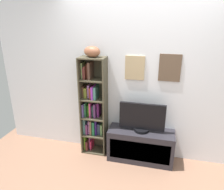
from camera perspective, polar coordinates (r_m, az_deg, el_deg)
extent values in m
cube|color=silver|center=(3.27, 8.25, 3.60)|extent=(4.80, 0.06, 2.50)
cube|color=tan|center=(3.19, 6.13, 7.27)|extent=(0.29, 0.02, 0.36)
cube|color=#BBB398|center=(3.18, 6.12, 7.25)|extent=(0.24, 0.01, 0.31)
cube|color=brown|center=(3.16, 15.26, 7.04)|extent=(0.31, 0.02, 0.39)
cube|color=slate|center=(3.15, 15.26, 7.02)|extent=(0.26, 0.01, 0.34)
cube|color=#45402F|center=(3.48, -7.91, -3.04)|extent=(0.02, 0.27, 1.62)
cube|color=#45402F|center=(3.36, -1.78, -3.69)|extent=(0.02, 0.27, 1.62)
cube|color=#45402F|center=(3.53, -4.24, -2.57)|extent=(0.41, 0.01, 1.62)
cube|color=#45402F|center=(3.81, -4.53, -14.45)|extent=(0.37, 0.26, 0.02)
cube|color=#45402F|center=(3.64, -4.67, -10.36)|extent=(0.37, 0.26, 0.02)
cube|color=#45402F|center=(3.49, -4.82, -5.89)|extent=(0.37, 0.26, 0.02)
cube|color=#45402F|center=(3.36, -4.97, -1.06)|extent=(0.37, 0.26, 0.02)
cube|color=#45402F|center=(3.26, -5.14, 4.11)|extent=(0.37, 0.26, 0.02)
cube|color=#45402F|center=(3.18, -5.33, 9.91)|extent=(0.37, 0.26, 0.02)
cube|color=#578A20|center=(3.79, -6.85, -12.03)|extent=(0.03, 0.19, 0.27)
cube|color=#582725|center=(3.80, -6.35, -12.83)|extent=(0.03, 0.21, 0.17)
cube|color=#9A4582|center=(3.80, -5.67, -12.32)|extent=(0.02, 0.14, 0.22)
cube|color=#C4254D|center=(3.80, -5.35, -12.82)|extent=(0.02, 0.17, 0.17)
cube|color=#406E6D|center=(3.63, -6.97, -7.93)|extent=(0.04, 0.20, 0.26)
cube|color=#5F2A57|center=(3.63, -6.34, -8.62)|extent=(0.03, 0.21, 0.18)
cube|color=#9B67A6|center=(3.62, -5.74, -8.18)|extent=(0.03, 0.19, 0.24)
cube|color=brown|center=(3.59, -5.31, -8.25)|extent=(0.03, 0.21, 0.25)
cube|color=#1C653B|center=(3.59, -4.64, -8.42)|extent=(0.04, 0.20, 0.24)
cube|color=navy|center=(3.58, -3.99, -8.22)|extent=(0.03, 0.19, 0.27)
cube|color=#29374E|center=(3.59, -3.28, -8.75)|extent=(0.04, 0.17, 0.20)
cube|color=#5F8B53|center=(3.58, -2.59, -8.89)|extent=(0.04, 0.17, 0.19)
cube|color=#594C8E|center=(3.50, -7.33, -3.72)|extent=(0.03, 0.21, 0.22)
cube|color=#2D7445|center=(3.50, -6.78, -3.61)|extent=(0.02, 0.18, 0.23)
cube|color=#216215|center=(3.52, -6.20, -3.92)|extent=(0.03, 0.14, 0.17)
cube|color=#99C927|center=(3.50, -5.82, -3.62)|extent=(0.02, 0.15, 0.22)
cube|color=#C54182|center=(3.46, -5.52, -3.67)|extent=(0.02, 0.20, 0.25)
cube|color=#306054|center=(3.49, -4.82, -4.02)|extent=(0.04, 0.15, 0.19)
cube|color=#502B5B|center=(3.44, -4.30, -3.87)|extent=(0.03, 0.20, 0.24)
cube|color=#7F2B81|center=(3.46, -3.54, -3.75)|extent=(0.03, 0.15, 0.24)
cube|color=#4D3124|center=(3.42, -7.41, 1.07)|extent=(0.02, 0.16, 0.19)
cube|color=olive|center=(3.40, -6.81, 0.80)|extent=(0.04, 0.17, 0.16)
cube|color=#BB76CB|center=(3.40, -6.06, 1.16)|extent=(0.03, 0.14, 0.21)
cube|color=#AC442C|center=(3.38, -5.45, 0.76)|extent=(0.04, 0.16, 0.17)
cube|color=purple|center=(3.33, -4.93, 0.85)|extent=(0.03, 0.22, 0.21)
cube|color=#468579|center=(3.33, -4.26, 0.77)|extent=(0.04, 0.21, 0.20)
cube|color=#9CBA6A|center=(3.32, -7.72, 6.63)|extent=(0.02, 0.16, 0.24)
cube|color=brown|center=(3.32, -7.28, 6.03)|extent=(0.03, 0.17, 0.17)
cube|color=#56251F|center=(3.29, -6.94, 6.17)|extent=(0.02, 0.20, 0.20)
cube|color=#512418|center=(3.29, -6.21, 6.48)|extent=(0.04, 0.16, 0.23)
cube|color=#50372B|center=(3.25, -5.71, 6.63)|extent=(0.03, 0.21, 0.26)
ellipsoid|color=#94583D|center=(3.17, -5.38, 11.53)|extent=(0.29, 0.22, 0.16)
cube|color=#26242B|center=(3.49, 7.68, -13.23)|extent=(1.02, 0.37, 0.52)
cube|color=black|center=(3.34, 7.32, -14.87)|extent=(0.92, 0.01, 0.33)
cylinder|color=black|center=(3.35, 7.91, -9.25)|extent=(0.22, 0.22, 0.04)
cube|color=black|center=(3.24, 8.10, -5.73)|extent=(0.69, 0.04, 0.42)
cube|color=teal|center=(3.23, 8.07, -5.83)|extent=(0.65, 0.01, 0.38)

